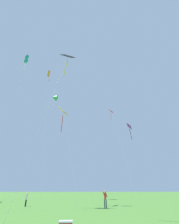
# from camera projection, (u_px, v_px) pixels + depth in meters

# --- Properties ---
(kite_purple_streamer) EXTENTS (4.78, 5.68, 17.37)m
(kite_purple_streamer) POSITION_uv_depth(u_px,v_px,m) (130.00, 130.00, 40.79)
(kite_purple_streamer) COLOR purple
(kite_purple_streamer) RESTS_ON ground_plane
(kite_orange_box) EXTENTS (3.72, 9.51, 23.51)m
(kite_orange_box) POSITION_uv_depth(u_px,v_px,m) (49.00, 74.00, 32.05)
(kite_orange_box) COLOR orange
(kite_orange_box) RESTS_ON ground_plane
(kite_red_high) EXTENTS (1.61, 9.60, 19.39)m
(kite_red_high) POSITION_uv_depth(u_px,v_px,m) (112.00, 115.00, 37.55)
(kite_red_high) COLOR red
(kite_red_high) RESTS_ON ground_plane
(kite_teal_box) EXTENTS (4.15, 8.97, 25.29)m
(kite_teal_box) POSITION_uv_depth(u_px,v_px,m) (26.00, 60.00, 30.74)
(kite_teal_box) COLOR teal
(kite_teal_box) RESTS_ON ground_plane
(kite_yellow_diamond) EXTENTS (4.06, 8.41, 14.54)m
(kite_yellow_diamond) POSITION_uv_depth(u_px,v_px,m) (63.00, 116.00, 26.68)
(kite_yellow_diamond) COLOR yellow
(kite_yellow_diamond) RESTS_ON ground_plane
(kite_black_large) EXTENTS (2.59, 5.44, 16.13)m
(kite_black_large) POSITION_uv_depth(u_px,v_px,m) (67.00, 61.00, 17.81)
(kite_black_large) COLOR black
(kite_black_large) RESTS_ON ground_plane
(kite_green_small) EXTENTS (3.57, 7.14, 27.55)m
(kite_green_small) POSITION_uv_depth(u_px,v_px,m) (54.00, 97.00, 47.49)
(kite_green_small) COLOR green
(kite_green_small) RESTS_ON ground_plane
(person_child_small) EXTENTS (0.18, 0.43, 1.33)m
(person_child_small) POSITION_uv_depth(u_px,v_px,m) (26.00, 198.00, 18.08)
(person_child_small) COLOR black
(person_child_small) RESTS_ON ground_plane
(person_in_blue_jacket) EXTENTS (0.52, 0.22, 1.60)m
(person_in_blue_jacket) POSITION_uv_depth(u_px,v_px,m) (105.00, 197.00, 16.74)
(person_in_blue_jacket) COLOR #2D3351
(person_in_blue_jacket) RESTS_ON ground_plane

